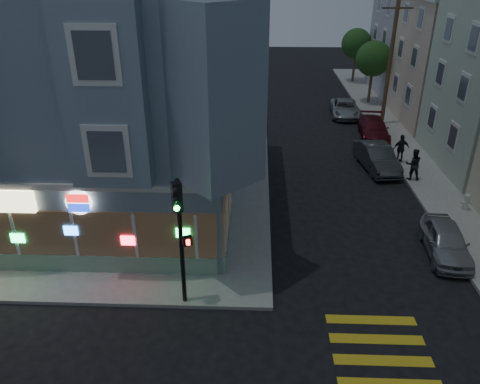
# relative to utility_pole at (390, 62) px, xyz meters

# --- Properties ---
(ground) EXTENTS (120.00, 120.00, 0.00)m
(ground) POSITION_rel_utility_pole_xyz_m (-12.00, -24.00, -4.80)
(ground) COLOR black
(ground) RESTS_ON ground
(sidewalk_nw) EXTENTS (33.00, 42.00, 0.15)m
(sidewalk_nw) POSITION_rel_utility_pole_xyz_m (-25.50, -1.00, -4.72)
(sidewalk_nw) COLOR gray
(sidewalk_nw) RESTS_ON ground
(corner_building) EXTENTS (14.60, 14.60, 11.40)m
(corner_building) POSITION_rel_utility_pole_xyz_m (-18.00, -13.02, 1.02)
(corner_building) COLOR slate
(corner_building) RESTS_ON sidewalk_nw
(row_house_d) EXTENTS (12.00, 8.60, 10.50)m
(row_house_d) POSITION_rel_utility_pole_xyz_m (7.50, 10.00, 0.60)
(row_house_d) COLOR #9D97A6
(row_house_d) RESTS_ON sidewalk_ne
(utility_pole) EXTENTS (2.20, 0.30, 9.00)m
(utility_pole) POSITION_rel_utility_pole_xyz_m (0.00, 0.00, 0.00)
(utility_pole) COLOR #4C3826
(utility_pole) RESTS_ON sidewalk_ne
(street_tree_near) EXTENTS (3.00, 3.00, 5.30)m
(street_tree_near) POSITION_rel_utility_pole_xyz_m (0.20, 6.00, -0.86)
(street_tree_near) COLOR #4C3826
(street_tree_near) RESTS_ON sidewalk_ne
(street_tree_far) EXTENTS (3.00, 3.00, 5.30)m
(street_tree_far) POSITION_rel_utility_pole_xyz_m (0.20, 14.00, -0.86)
(street_tree_far) COLOR #4C3826
(street_tree_far) RESTS_ON sidewalk_ne
(pedestrian_a) EXTENTS (0.93, 0.74, 1.85)m
(pedestrian_a) POSITION_rel_utility_pole_xyz_m (-0.70, -10.41, -3.72)
(pedestrian_a) COLOR black
(pedestrian_a) RESTS_ON sidewalk_ne
(pedestrian_b) EXTENTS (1.10, 0.59, 1.78)m
(pedestrian_b) POSITION_rel_utility_pole_xyz_m (-0.70, -7.83, -3.76)
(pedestrian_b) COLOR black
(pedestrian_b) RESTS_ON sidewalk_ne
(parked_car_a) EXTENTS (1.99, 4.18, 1.38)m
(parked_car_a) POSITION_rel_utility_pole_xyz_m (-1.44, -18.00, -4.11)
(parked_car_a) COLOR #989A9F
(parked_car_a) RESTS_ON ground
(parked_car_b) EXTENTS (2.22, 4.76, 1.51)m
(parked_car_b) POSITION_rel_utility_pole_xyz_m (-2.34, -8.67, -4.04)
(parked_car_b) COLOR #36393B
(parked_car_b) RESTS_ON ground
(parked_car_c) EXTENTS (2.32, 4.87, 1.37)m
(parked_car_c) POSITION_rel_utility_pole_xyz_m (-1.30, -2.99, -4.11)
(parked_car_c) COLOR #53131D
(parked_car_c) RESTS_ON ground
(parked_car_d) EXTENTS (2.41, 4.76, 1.29)m
(parked_car_d) POSITION_rel_utility_pole_xyz_m (-2.56, 2.21, -4.15)
(parked_car_d) COLOR #969B9F
(parked_car_d) RESTS_ON ground
(traffic_signal) EXTENTS (0.64, 0.56, 5.03)m
(traffic_signal) POSITION_rel_utility_pole_xyz_m (-12.28, -21.83, -1.25)
(traffic_signal) COLOR black
(traffic_signal) RESTS_ON sidewalk_nw
(fire_hydrant) EXTENTS (0.51, 0.30, 0.89)m
(fire_hydrant) POSITION_rel_utility_pole_xyz_m (1.00, -14.05, -4.18)
(fire_hydrant) COLOR silver
(fire_hydrant) RESTS_ON sidewalk_ne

